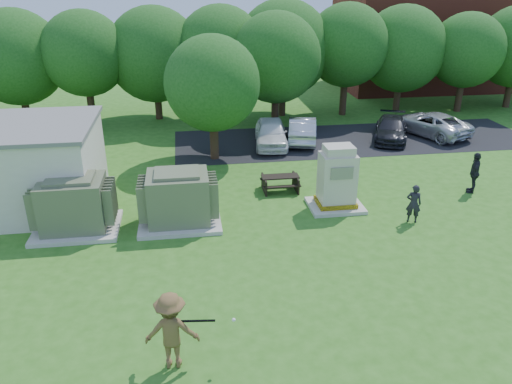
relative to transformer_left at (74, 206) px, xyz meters
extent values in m
plane|color=#2D6619|center=(6.50, -4.50, -0.97)|extent=(120.00, 120.00, 0.00)
cube|color=maroon|center=(24.50, 22.50, 3.03)|extent=(15.00, 8.00, 8.00)
cube|color=#232326|center=(13.50, 9.00, -0.96)|extent=(20.00, 6.00, 0.01)
cube|color=beige|center=(0.00, 0.00, -0.89)|extent=(3.00, 2.40, 0.15)
cube|color=#5D6548|center=(0.00, 0.00, 0.08)|extent=(2.20, 1.80, 1.80)
cube|color=#5D6548|center=(0.00, 0.00, 1.04)|extent=(1.60, 1.30, 0.12)
cube|color=#5D6548|center=(-1.27, 0.00, 0.11)|extent=(0.32, 1.50, 1.35)
cube|color=#5D6548|center=(1.27, 0.00, 0.11)|extent=(0.32, 1.50, 1.35)
cube|color=beige|center=(3.70, 0.00, -0.89)|extent=(3.00, 2.40, 0.15)
cube|color=#616A4A|center=(3.70, 0.00, 0.08)|extent=(2.20, 1.80, 1.80)
cube|color=#616A4A|center=(3.70, 0.00, 1.04)|extent=(1.60, 1.30, 0.12)
cube|color=#616A4A|center=(2.43, 0.00, 0.11)|extent=(0.32, 1.50, 1.35)
cube|color=#616A4A|center=(4.97, 0.00, 0.11)|extent=(0.32, 1.50, 1.35)
cube|color=beige|center=(9.84, 0.48, -0.90)|extent=(2.12, 1.73, 0.14)
cube|color=yellow|center=(9.84, 0.48, -0.74)|extent=(1.49, 1.20, 0.17)
cube|color=beige|center=(9.84, 0.48, 0.31)|extent=(1.35, 1.06, 1.92)
cube|color=beige|center=(9.84, 0.48, 1.44)|extent=(1.11, 0.87, 0.34)
cube|color=gray|center=(9.84, -0.08, 0.69)|extent=(0.87, 0.04, 0.48)
cube|color=black|center=(7.98, 2.46, -0.32)|extent=(1.59, 0.62, 0.05)
cube|color=black|center=(7.98, 2.94, -0.58)|extent=(1.59, 0.22, 0.04)
cube|color=black|center=(7.98, 1.97, -0.58)|extent=(1.59, 0.22, 0.04)
cube|color=black|center=(7.29, 2.46, -0.64)|extent=(0.07, 1.19, 0.65)
cube|color=black|center=(8.67, 2.46, -0.64)|extent=(0.07, 1.19, 0.65)
imported|color=brown|center=(3.50, -7.44, 0.01)|extent=(1.33, 0.83, 1.97)
imported|color=black|center=(12.32, -1.16, -0.22)|extent=(0.64, 0.54, 1.50)
imported|color=#232328|center=(16.05, 1.12, -0.09)|extent=(0.89, 1.11, 1.77)
imported|color=white|center=(8.67, 8.64, -0.26)|extent=(2.21, 4.37, 1.43)
imported|color=#B3B3B8|center=(10.52, 9.14, -0.29)|extent=(2.37, 4.37, 1.37)
imported|color=black|center=(15.52, 8.72, -0.36)|extent=(3.25, 4.55, 1.22)
imported|color=silver|center=(18.09, 9.25, -0.30)|extent=(3.91, 5.27, 1.33)
cylinder|color=black|center=(4.09, -7.56, 0.32)|extent=(0.85, 0.15, 0.06)
cylinder|color=maroon|center=(3.61, -7.50, 0.32)|extent=(0.23, 0.09, 0.06)
sphere|color=white|center=(4.94, -7.52, 0.22)|extent=(0.09, 0.09, 0.09)
cylinder|color=#47301E|center=(-5.50, 14.90, 0.23)|extent=(0.44, 0.44, 2.40)
sphere|color=#235B1C|center=(-5.50, 14.90, 3.11)|extent=(5.60, 5.60, 5.60)
cylinder|color=#47301E|center=(-1.50, 14.30, 0.43)|extent=(0.44, 0.44, 2.80)
sphere|color=#235B1C|center=(-1.50, 14.30, 3.33)|extent=(5.00, 5.00, 5.00)
cylinder|color=#47301E|center=(2.50, 15.10, 0.18)|extent=(0.44, 0.44, 2.30)
sphere|color=#235B1C|center=(2.50, 15.10, 3.07)|extent=(5.80, 5.80, 5.80)
cylinder|color=#47301E|center=(6.50, 14.20, 0.38)|extent=(0.44, 0.44, 2.70)
sphere|color=#235B1C|center=(6.50, 14.20, 3.35)|extent=(5.40, 5.40, 5.40)
cylinder|color=#47301E|center=(10.50, 14.80, 0.28)|extent=(0.44, 0.44, 2.50)
sphere|color=#235B1C|center=(10.50, 14.80, 3.33)|extent=(6.00, 6.00, 6.00)
cylinder|color=#47301E|center=(14.50, 14.40, 0.48)|extent=(0.44, 0.44, 2.90)
sphere|color=#235B1C|center=(14.50, 14.40, 3.49)|extent=(5.20, 5.20, 5.20)
cylinder|color=#47301E|center=(18.50, 15.00, 0.23)|extent=(0.44, 0.44, 2.40)
sphere|color=#235B1C|center=(18.50, 15.00, 3.11)|extent=(5.60, 5.60, 5.60)
cylinder|color=#47301E|center=(22.50, 14.10, 0.33)|extent=(0.44, 0.44, 2.60)
sphere|color=#235B1C|center=(22.50, 14.10, 3.07)|extent=(4.80, 4.80, 4.80)
cylinder|color=#47301E|center=(26.50, 14.70, 0.28)|extent=(0.44, 0.44, 2.50)
cylinder|color=#47301E|center=(5.50, 7.00, 0.23)|extent=(0.44, 0.44, 2.40)
sphere|color=#235B1C|center=(5.50, 7.00, 2.81)|extent=(4.60, 4.60, 4.60)
cylinder|color=#47301E|center=(9.50, 12.00, 0.33)|extent=(0.44, 0.44, 2.60)
sphere|color=#235B1C|center=(9.50, 12.00, 3.19)|extent=(5.20, 5.20, 5.20)
camera|label=1|loc=(4.08, -16.89, 7.55)|focal=35.00mm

